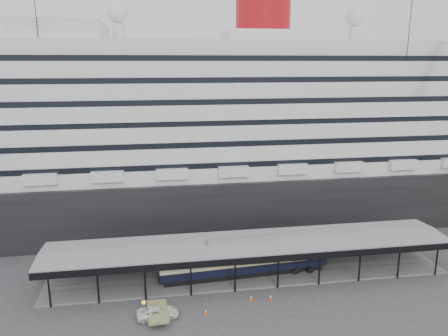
% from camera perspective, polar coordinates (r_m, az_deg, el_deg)
% --- Properties ---
extents(ground, '(200.00, 200.00, 0.00)m').
position_cam_1_polar(ground, '(59.42, 4.47, -15.99)').
color(ground, '#38383B').
rests_on(ground, ground).
extents(cruise_ship, '(130.00, 30.00, 43.90)m').
position_cam_1_polar(cruise_ship, '(83.75, -0.48, 6.13)').
color(cruise_ship, black).
rests_on(cruise_ship, ground).
extents(platform_canopy, '(56.00, 9.18, 5.30)m').
position_cam_1_polar(platform_canopy, '(62.63, 3.41, -11.89)').
color(platform_canopy, slate).
rests_on(platform_canopy, ground).
extents(port_truck, '(4.96, 2.45, 1.35)m').
position_cam_1_polar(port_truck, '(54.59, -8.64, -18.21)').
color(port_truck, white).
rests_on(port_truck, ground).
extents(pullman_carriage, '(23.85, 4.57, 23.27)m').
position_cam_1_polar(pullman_carriage, '(62.27, 2.63, -11.58)').
color(pullman_carriage, black).
rests_on(pullman_carriage, ground).
extents(traffic_cone_left, '(0.45, 0.45, 0.69)m').
position_cam_1_polar(traffic_cone_left, '(54.96, -2.41, -18.23)').
color(traffic_cone_left, '#EE480D').
rests_on(traffic_cone_left, ground).
extents(traffic_cone_mid, '(0.47, 0.47, 0.74)m').
position_cam_1_polar(traffic_cone_mid, '(57.58, 3.56, -16.60)').
color(traffic_cone_mid, '#F4500D').
rests_on(traffic_cone_mid, ground).
extents(traffic_cone_right, '(0.51, 0.51, 0.77)m').
position_cam_1_polar(traffic_cone_right, '(57.92, 6.10, -16.44)').
color(traffic_cone_right, '#D6430B').
rests_on(traffic_cone_right, ground).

